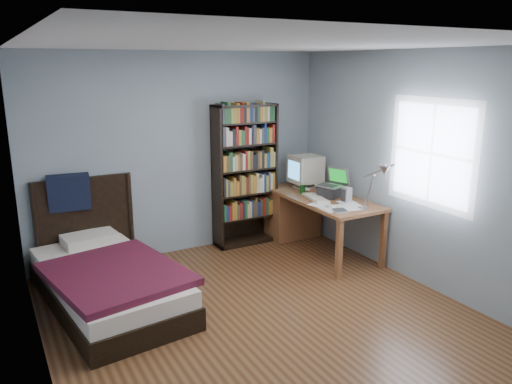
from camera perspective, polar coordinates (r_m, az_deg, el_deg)
room at (r=4.43m, az=1.42°, el=0.16°), size 4.20×4.24×2.50m
desk at (r=6.78m, az=4.99°, el=-2.11°), size 0.75×1.70×0.73m
crt_monitor at (r=6.68m, az=5.65°, el=2.57°), size 0.39×0.37×0.44m
laptop at (r=6.28m, az=8.46°, el=0.36°), size 0.38×0.35×0.37m
desk_lamp at (r=5.36m, az=14.13°, el=1.92°), size 0.23×0.52×0.61m
keyboard at (r=6.16m, az=6.86°, el=-0.70°), size 0.26×0.48×0.04m
speaker at (r=6.07m, az=10.33°, el=-0.32°), size 0.10×0.10×0.18m
soda_can at (r=6.41m, az=5.34°, el=0.34°), size 0.07×0.07×0.12m
mouse at (r=6.57m, az=5.82°, el=0.30°), size 0.06×0.11×0.04m
phone_silver at (r=5.98m, az=7.06°, el=-1.23°), size 0.09×0.10×0.02m
phone_grey at (r=5.83m, az=8.31°, el=-1.69°), size 0.08×0.11×0.02m
external_drive at (r=5.68m, az=9.55°, el=-2.15°), size 0.16×0.16×0.03m
bookshelf at (r=6.52m, az=-1.26°, el=1.91°), size 0.83×0.30×1.85m
bed at (r=5.34m, az=-16.81°, el=-9.25°), size 1.35×2.20×1.16m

